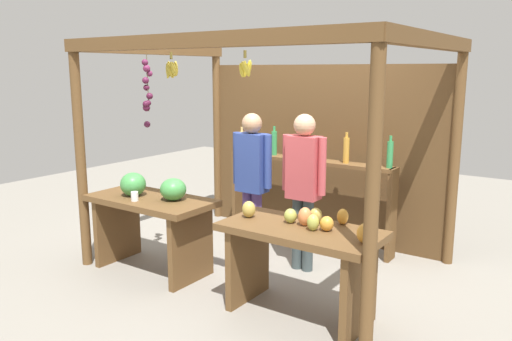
# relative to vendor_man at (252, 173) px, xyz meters

# --- Properties ---
(ground_plane) EXTENTS (12.00, 12.00, 0.00)m
(ground_plane) POSITION_rel_vendor_man_xyz_m (0.25, -0.06, -0.93)
(ground_plane) COLOR gray
(ground_plane) RESTS_ON ground
(market_stall) EXTENTS (3.22, 2.29, 2.29)m
(market_stall) POSITION_rel_vendor_man_xyz_m (0.24, 0.43, 0.42)
(market_stall) COLOR brown
(market_stall) RESTS_ON ground
(fruit_counter_left) EXTENTS (1.30, 0.64, 1.00)m
(fruit_counter_left) POSITION_rel_vendor_man_xyz_m (-0.60, -0.88, -0.31)
(fruit_counter_left) COLOR brown
(fruit_counter_left) RESTS_ON ground
(fruit_counter_right) EXTENTS (1.30, 0.64, 0.91)m
(fruit_counter_right) POSITION_rel_vendor_man_xyz_m (1.10, -0.88, -0.36)
(fruit_counter_right) COLOR brown
(fruit_counter_right) RESTS_ON ground
(bottle_shelf_unit) EXTENTS (2.07, 0.22, 1.35)m
(bottle_shelf_unit) POSITION_rel_vendor_man_xyz_m (0.26, 0.76, -0.15)
(bottle_shelf_unit) COLOR brown
(bottle_shelf_unit) RESTS_ON ground
(vendor_man) EXTENTS (0.48, 0.21, 1.56)m
(vendor_man) POSITION_rel_vendor_man_xyz_m (0.00, 0.00, 0.00)
(vendor_man) COLOR #533A77
(vendor_man) RESTS_ON ground
(vendor_woman) EXTENTS (0.48, 0.21, 1.58)m
(vendor_woman) POSITION_rel_vendor_man_xyz_m (0.62, 0.01, 0.01)
(vendor_woman) COLOR #3B4749
(vendor_woman) RESTS_ON ground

